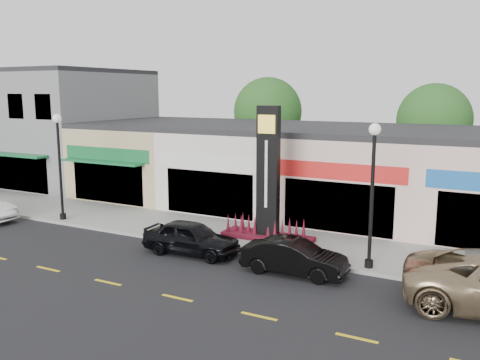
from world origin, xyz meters
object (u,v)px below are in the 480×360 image
at_px(car_black_sedan, 191,238).
at_px(pylon_sign, 268,193).
at_px(lamp_east_near, 373,181).
at_px(car_black_conv, 294,257).
at_px(lamp_west_near, 59,156).

bearing_deg(car_black_sedan, pylon_sign, -36.57).
relative_size(lamp_east_near, car_black_sedan, 1.31).
bearing_deg(car_black_sedan, car_black_conv, -94.73).
xyz_separation_m(lamp_west_near, pylon_sign, (11.00, 1.70, -1.20)).
bearing_deg(pylon_sign, car_black_sedan, -124.48).
distance_m(lamp_west_near, car_black_sedan, 9.41).
bearing_deg(car_black_conv, pylon_sign, 36.63).
height_order(lamp_west_near, pylon_sign, pylon_sign).
bearing_deg(lamp_east_near, lamp_west_near, 180.00).
bearing_deg(car_black_conv, lamp_east_near, -57.93).
height_order(pylon_sign, car_black_conv, pylon_sign).
bearing_deg(lamp_east_near, pylon_sign, 161.25).
bearing_deg(pylon_sign, lamp_west_near, -171.23).
xyz_separation_m(lamp_west_near, car_black_sedan, (8.88, -1.38, -2.77)).
height_order(lamp_east_near, pylon_sign, pylon_sign).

